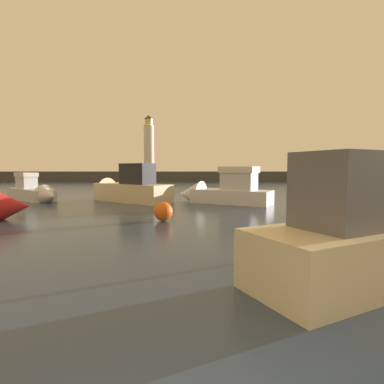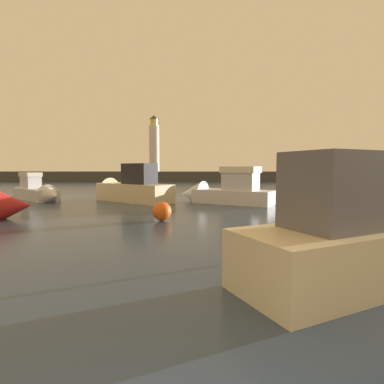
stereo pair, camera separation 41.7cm
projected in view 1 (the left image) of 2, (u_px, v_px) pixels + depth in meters
The scene contains 7 objects.
ground_plane at pixel (184, 193), 32.26m from camera, with size 220.00×220.00×0.00m, color #2D3D51.
breakwater at pixel (186, 176), 62.87m from camera, with size 81.33×5.26×1.95m, color #423F3D.
lighthouse at pixel (149, 145), 62.29m from camera, with size 2.02×2.02×11.32m.
motorboat_0 at pixel (124, 189), 24.57m from camera, with size 7.90×6.69×3.26m.
motorboat_3 at pixel (220, 191), 23.25m from camera, with size 7.51×5.46×3.24m.
motorboat_4 at pixel (35, 192), 24.85m from camera, with size 6.19×5.84×2.58m.
mooring_buoy at pixel (163, 211), 15.26m from camera, with size 0.95×0.95×0.95m, color #EA5919.
Camera 1 is at (0.48, -1.39, 2.61)m, focal length 28.83 mm.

